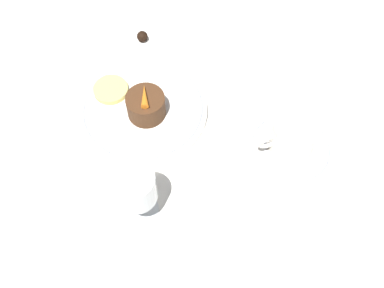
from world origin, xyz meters
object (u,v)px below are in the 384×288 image
object	(u,v)px
dinner_plate	(144,110)
wine_glass	(136,190)
coffee_cup	(294,136)
dessert_cake	(146,106)
fork	(242,111)

from	to	relation	value
dinner_plate	wine_glass	size ratio (longest dim) A/B	2.00
coffee_cup	dessert_cake	xyz separation A→B (m)	(0.23, -0.13, -0.01)
wine_glass	dessert_cake	bearing A→B (deg)	-105.96
wine_glass	fork	distance (m)	0.28
fork	coffee_cup	bearing A→B (deg)	119.20
wine_glass	dessert_cake	world-z (taller)	wine_glass
dessert_cake	wine_glass	bearing A→B (deg)	74.04
dessert_cake	dinner_plate	bearing A→B (deg)	-71.40
wine_glass	fork	size ratio (longest dim) A/B	0.61
coffee_cup	fork	size ratio (longest dim) A/B	0.54
dessert_cake	coffee_cup	bearing A→B (deg)	149.44
wine_glass	fork	bearing A→B (deg)	-147.39
dinner_plate	fork	distance (m)	0.18
wine_glass	fork	xyz separation A→B (m)	(-0.22, -0.14, -0.08)
coffee_cup	wine_glass	world-z (taller)	wine_glass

